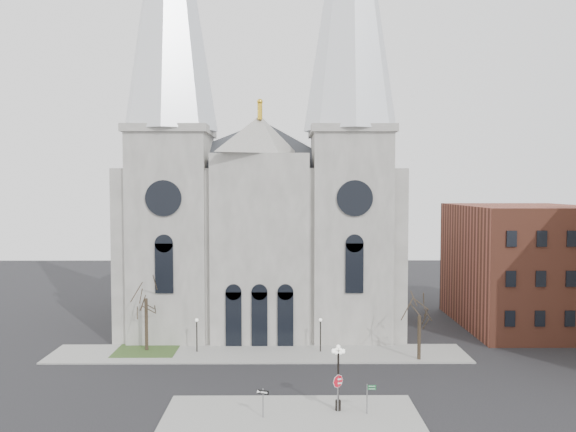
{
  "coord_description": "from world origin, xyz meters",
  "views": [
    {
      "loc": [
        2.53,
        -42.22,
        16.15
      ],
      "look_at": [
        2.83,
        8.0,
        13.52
      ],
      "focal_mm": 35.0,
      "sensor_mm": 36.0,
      "label": 1
    }
  ],
  "objects_px": {
    "globe_lamp": "(338,369)",
    "street_name_sign": "(368,396)",
    "stop_sign": "(338,385)",
    "one_way_sign": "(263,398)"
  },
  "relations": [
    {
      "from": "stop_sign",
      "to": "street_name_sign",
      "type": "height_order",
      "value": "stop_sign"
    },
    {
      "from": "globe_lamp",
      "to": "street_name_sign",
      "type": "height_order",
      "value": "globe_lamp"
    },
    {
      "from": "stop_sign",
      "to": "globe_lamp",
      "type": "xyz_separation_m",
      "value": [
        0.04,
        0.18,
        1.1
      ]
    },
    {
      "from": "globe_lamp",
      "to": "street_name_sign",
      "type": "bearing_deg",
      "value": -15.19
    },
    {
      "from": "globe_lamp",
      "to": "stop_sign",
      "type": "bearing_deg",
      "value": -102.42
    },
    {
      "from": "globe_lamp",
      "to": "street_name_sign",
      "type": "distance_m",
      "value": 2.76
    },
    {
      "from": "one_way_sign",
      "to": "globe_lamp",
      "type": "bearing_deg",
      "value": 31.9
    },
    {
      "from": "globe_lamp",
      "to": "one_way_sign",
      "type": "height_order",
      "value": "globe_lamp"
    },
    {
      "from": "street_name_sign",
      "to": "globe_lamp",
      "type": "bearing_deg",
      "value": 163.9
    },
    {
      "from": "stop_sign",
      "to": "street_name_sign",
      "type": "relative_size",
      "value": 1.27
    }
  ]
}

